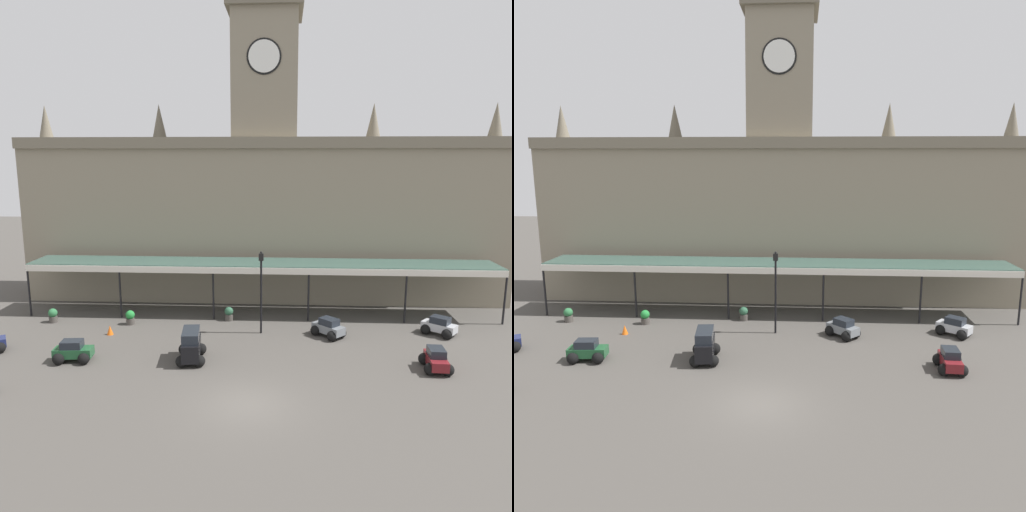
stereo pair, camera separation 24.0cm
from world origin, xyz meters
The scene contains 13 objects.
ground_plane centered at (0.00, 0.00, 0.00)m, with size 140.00×140.00×0.00m, color #494540.
station_building centered at (0.00, 18.65, 7.13)m, with size 36.64×6.45×22.35m.
entrance_canopy centered at (0.00, 13.21, 3.63)m, with size 32.60×3.26×3.77m.
car_green_sedan centered at (-9.89, 4.32, 0.50)m, with size 2.12×1.64×1.19m.
car_grey_sedan centered at (4.37, 8.94, 0.50)m, with size 2.21×2.22×1.19m.
car_maroon_sedan centered at (9.57, 4.29, 0.50)m, with size 1.59×2.09×1.19m.
car_black_van centered at (-3.46, 4.76, 0.81)m, with size 1.78×2.49×1.77m.
car_silver_sedan centered at (11.35, 9.64, 0.50)m, with size 2.24×2.17×1.19m.
victorian_lamppost centered at (0.15, 9.33, 3.26)m, with size 0.30×0.30×5.29m.
traffic_cone centered at (-9.34, 8.50, 0.29)m, with size 0.40×0.40×0.59m, color orange.
planter_near_kerb centered at (-8.66, 10.51, 0.49)m, with size 0.60×0.60×0.96m.
planter_forecourt_centre centered at (-2.16, 11.71, 0.49)m, with size 0.60×0.60×0.96m.
planter_by_canopy centered at (-14.01, 10.62, 0.49)m, with size 0.60×0.60×0.96m.
Camera 2 is at (1.77, -20.49, 10.95)m, focal length 34.67 mm.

